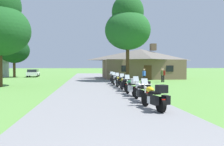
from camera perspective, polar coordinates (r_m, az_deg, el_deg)
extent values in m
plane|color=#56893D|center=(21.58, -4.69, -3.38)|extent=(500.00, 500.00, 0.00)
cube|color=slate|center=(19.59, -4.44, -3.81)|extent=(6.40, 80.00, 0.06)
cylinder|color=black|center=(10.15, 8.85, -6.98)|extent=(0.22, 0.65, 0.64)
cylinder|color=black|center=(8.90, 12.94, -8.24)|extent=(0.26, 0.66, 0.64)
cube|color=silver|center=(9.49, 10.81, -7.23)|extent=(0.35, 0.60, 0.30)
ellipsoid|color=gold|center=(9.66, 10.11, -4.38)|extent=(0.38, 0.56, 0.26)
cube|color=black|center=(9.27, 11.41, -5.21)|extent=(0.37, 0.56, 0.10)
cylinder|color=silver|center=(10.04, 8.97, -3.06)|extent=(0.66, 0.14, 0.03)
cylinder|color=silver|center=(10.11, 8.86, -4.96)|extent=(0.10, 0.24, 0.73)
cube|color=#B2BCC6|center=(10.12, 8.72, -2.22)|extent=(0.33, 0.16, 0.27)
sphere|color=silver|center=(10.05, 8.97, -3.85)|extent=(0.11, 0.11, 0.11)
cube|color=black|center=(8.77, 13.13, -4.16)|extent=(0.46, 0.42, 0.32)
cube|color=red|center=(8.67, 13.68, -7.00)|extent=(0.14, 0.05, 0.06)
cylinder|color=silver|center=(9.26, 12.69, -8.48)|extent=(0.16, 0.55, 0.07)
cube|color=black|center=(8.79, 11.30, -7.16)|extent=(0.27, 0.43, 0.36)
cube|color=black|center=(9.04, 14.22, -6.93)|extent=(0.27, 0.43, 0.36)
cylinder|color=black|center=(12.35, 6.48, -5.42)|extent=(0.16, 0.65, 0.64)
cylinder|color=black|center=(11.00, 8.86, -6.31)|extent=(0.21, 0.65, 0.64)
cube|color=silver|center=(11.65, 7.63, -5.56)|extent=(0.31, 0.58, 0.30)
ellipsoid|color=#B2B5BC|center=(11.84, 7.22, -3.25)|extent=(0.34, 0.54, 0.26)
cube|color=black|center=(11.42, 7.98, -3.89)|extent=(0.32, 0.54, 0.10)
cylinder|color=silver|center=(12.24, 6.55, -2.19)|extent=(0.66, 0.09, 0.03)
cylinder|color=silver|center=(12.31, 6.48, -3.76)|extent=(0.08, 0.24, 0.73)
cube|color=#B2BCC6|center=(12.33, 6.40, -1.51)|extent=(0.33, 0.14, 0.27)
sphere|color=silver|center=(12.26, 6.55, -2.84)|extent=(0.11, 0.11, 0.11)
cube|color=black|center=(10.89, 8.97, -3.00)|extent=(0.43, 0.39, 0.32)
cube|color=red|center=(10.77, 9.28, -5.28)|extent=(0.14, 0.04, 0.06)
cylinder|color=silver|center=(11.36, 8.95, -6.56)|extent=(0.12, 0.55, 0.07)
cube|color=black|center=(10.94, 7.49, -5.40)|extent=(0.23, 0.42, 0.36)
cube|color=black|center=(11.12, 10.03, -5.29)|extent=(0.23, 0.42, 0.36)
cylinder|color=black|center=(14.64, 4.16, -4.30)|extent=(0.18, 0.65, 0.64)
cylinder|color=black|center=(13.28, 6.05, -4.92)|extent=(0.22, 0.65, 0.64)
cube|color=silver|center=(13.93, 5.08, -4.36)|extent=(0.32, 0.59, 0.30)
ellipsoid|color=#195B33|center=(14.14, 4.75, -2.44)|extent=(0.36, 0.55, 0.26)
cube|color=black|center=(13.71, 5.35, -2.95)|extent=(0.34, 0.55, 0.10)
cylinder|color=silver|center=(14.54, 4.21, -1.57)|extent=(0.66, 0.11, 0.03)
cylinder|color=silver|center=(14.60, 4.16, -2.89)|extent=(0.09, 0.24, 0.73)
cube|color=#B2BCC6|center=(14.63, 4.09, -1.00)|extent=(0.33, 0.14, 0.27)
sphere|color=silver|center=(14.55, 4.21, -2.12)|extent=(0.11, 0.11, 0.11)
cube|color=#B7B7BC|center=(13.17, 6.13, -2.18)|extent=(0.44, 0.40, 0.32)
cube|color=red|center=(13.05, 6.37, -4.05)|extent=(0.14, 0.05, 0.06)
cylinder|color=silver|center=(13.64, 6.15, -5.17)|extent=(0.13, 0.55, 0.07)
cube|color=#B7B7BC|center=(13.22, 4.91, -4.16)|extent=(0.24, 0.42, 0.36)
cube|color=#B7B7BC|center=(13.40, 7.03, -4.09)|extent=(0.24, 0.42, 0.36)
cylinder|color=black|center=(17.20, 2.72, -3.40)|extent=(0.12, 0.64, 0.64)
cylinder|color=black|center=(15.79, 3.70, -3.86)|extent=(0.17, 0.64, 0.64)
cube|color=silver|center=(16.47, 3.20, -3.42)|extent=(0.27, 0.56, 0.30)
ellipsoid|color=gold|center=(16.69, 3.03, -1.80)|extent=(0.31, 0.53, 0.26)
cube|color=black|center=(16.24, 3.34, -2.22)|extent=(0.29, 0.52, 0.10)
cylinder|color=silver|center=(17.11, 2.75, -1.08)|extent=(0.66, 0.04, 0.03)
cylinder|color=silver|center=(17.17, 2.72, -2.20)|extent=(0.06, 0.24, 0.73)
cube|color=#B2BCC6|center=(17.20, 2.68, -0.60)|extent=(0.32, 0.12, 0.27)
sphere|color=silver|center=(17.12, 2.75, -1.55)|extent=(0.11, 0.11, 0.11)
cube|color=black|center=(15.69, 3.74, -1.55)|extent=(0.41, 0.37, 0.32)
cube|color=red|center=(15.56, 3.87, -3.11)|extent=(0.14, 0.03, 0.06)
cylinder|color=silver|center=(16.14, 3.95, -4.09)|extent=(0.08, 0.55, 0.07)
cube|color=black|center=(15.77, 2.74, -3.21)|extent=(0.21, 0.40, 0.36)
cube|color=black|center=(15.88, 4.59, -3.18)|extent=(0.21, 0.40, 0.36)
cylinder|color=black|center=(19.44, 1.44, -2.81)|extent=(0.17, 0.65, 0.64)
cylinder|color=black|center=(18.05, 2.57, -3.16)|extent=(0.22, 0.65, 0.64)
cube|color=silver|center=(18.72, 2.00, -2.80)|extent=(0.31, 0.58, 0.30)
ellipsoid|color=gold|center=(18.94, 1.80, -1.38)|extent=(0.35, 0.55, 0.26)
cube|color=black|center=(18.50, 2.16, -1.74)|extent=(0.33, 0.55, 0.10)
cylinder|color=silver|center=(19.35, 1.47, -0.75)|extent=(0.66, 0.10, 0.03)
cylinder|color=silver|center=(19.41, 1.44, -1.75)|extent=(0.08, 0.24, 0.73)
cube|color=#B2BCC6|center=(19.45, 1.40, -0.33)|extent=(0.33, 0.14, 0.27)
sphere|color=silver|center=(19.36, 1.47, -1.17)|extent=(0.11, 0.11, 0.11)
cube|color=black|center=(17.96, 2.61, -1.14)|extent=(0.43, 0.40, 0.32)
cube|color=red|center=(17.82, 2.76, -2.50)|extent=(0.14, 0.04, 0.06)
cylinder|color=silver|center=(18.40, 2.72, -3.38)|extent=(0.12, 0.55, 0.07)
cube|color=black|center=(18.01, 1.73, -2.59)|extent=(0.24, 0.42, 0.36)
cube|color=black|center=(18.15, 3.32, -2.56)|extent=(0.24, 0.42, 0.36)
cylinder|color=black|center=(21.54, 0.50, -2.37)|extent=(0.21, 0.65, 0.64)
cylinder|color=black|center=(20.16, 1.65, -2.65)|extent=(0.25, 0.66, 0.64)
cube|color=silver|center=(20.83, 1.07, -2.34)|extent=(0.34, 0.59, 0.30)
ellipsoid|color=#B2B5BC|center=(21.05, 0.87, -1.07)|extent=(0.38, 0.56, 0.26)
cube|color=black|center=(20.61, 1.24, -1.38)|extent=(0.36, 0.56, 0.10)
cylinder|color=silver|center=(21.46, 0.53, -0.51)|extent=(0.66, 0.13, 0.03)
cylinder|color=silver|center=(21.52, 0.50, -1.41)|extent=(0.10, 0.24, 0.73)
cube|color=#B2BCC6|center=(21.55, 0.46, -0.13)|extent=(0.33, 0.16, 0.27)
sphere|color=silver|center=(21.47, 0.53, -0.88)|extent=(0.11, 0.11, 0.11)
cube|color=black|center=(20.08, 1.70, -0.84)|extent=(0.45, 0.42, 0.32)
cube|color=red|center=(19.94, 1.84, -2.05)|extent=(0.14, 0.05, 0.06)
cylinder|color=silver|center=(20.52, 1.76, -2.85)|extent=(0.15, 0.55, 0.07)
cylinder|color=black|center=(24.03, -0.05, -1.95)|extent=(0.11, 0.64, 0.64)
cylinder|color=black|center=(22.60, 0.37, -2.18)|extent=(0.16, 0.64, 0.64)
cube|color=silver|center=(23.29, 0.16, -1.91)|extent=(0.26, 0.56, 0.30)
ellipsoid|color=#1E3899|center=(23.52, 0.09, -0.78)|extent=(0.30, 0.52, 0.26)
cube|color=black|center=(23.07, 0.22, -1.05)|extent=(0.28, 0.52, 0.10)
cylinder|color=silver|center=(23.95, -0.04, -0.28)|extent=(0.66, 0.04, 0.03)
cylinder|color=silver|center=(24.01, -0.05, -1.09)|extent=(0.06, 0.24, 0.73)
cube|color=#B2BCC6|center=(24.05, -0.07, 0.06)|extent=(0.32, 0.11, 0.27)
sphere|color=silver|center=(23.96, -0.04, -0.62)|extent=(0.11, 0.11, 0.11)
cube|color=black|center=(22.52, 0.39, -0.56)|extent=(0.40, 0.36, 0.32)
cube|color=red|center=(22.37, 0.44, -1.64)|extent=(0.14, 0.03, 0.06)
cylinder|color=silver|center=(22.94, 0.62, -2.37)|extent=(0.07, 0.55, 0.07)
cube|color=black|center=(22.61, -0.30, -1.72)|extent=(0.20, 0.40, 0.36)
cube|color=black|center=(22.67, 1.01, -1.71)|extent=(0.20, 0.40, 0.36)
cube|color=brown|center=(35.12, 7.60, 0.99)|extent=(11.81, 8.34, 2.97)
pyramid|color=#5B5651|center=(35.17, 7.62, 4.89)|extent=(12.52, 8.84, 1.81)
cube|color=brown|center=(35.86, 10.94, 6.82)|extent=(0.90, 0.90, 1.10)
cube|color=#472D19|center=(31.08, 9.56, 0.10)|extent=(1.10, 0.08, 2.10)
cube|color=black|center=(30.29, 3.56, 1.18)|extent=(1.10, 0.06, 0.90)
cube|color=black|center=(32.17, 15.22, 1.15)|extent=(1.10, 0.06, 0.90)
cylinder|color=black|center=(26.99, 13.17, -1.48)|extent=(0.14, 0.14, 0.86)
cylinder|color=black|center=(26.82, 13.27, -1.50)|extent=(0.14, 0.14, 0.86)
cube|color=#5B6638|center=(26.87, 13.23, 0.02)|extent=(0.25, 0.38, 0.56)
cylinder|color=#5B6638|center=(27.10, 13.10, -0.01)|extent=(0.09, 0.09, 0.58)
cylinder|color=#5B6638|center=(26.65, 13.36, -0.04)|extent=(0.09, 0.09, 0.58)
sphere|color=tan|center=(26.86, 13.24, 0.91)|extent=(0.21, 0.21, 0.21)
cylinder|color=black|center=(24.78, 8.45, -1.74)|extent=(0.14, 0.14, 0.86)
cylinder|color=black|center=(24.93, 8.69, -1.72)|extent=(0.14, 0.14, 0.86)
cube|color=#2D56AD|center=(24.82, 8.58, -0.09)|extent=(0.42, 0.40, 0.56)
cylinder|color=#2D56AD|center=(24.64, 8.26, -0.15)|extent=(0.09, 0.09, 0.58)
cylinder|color=#2D56AD|center=(25.01, 8.89, -0.13)|extent=(0.09, 0.09, 0.58)
sphere|color=tan|center=(24.81, 8.58, 0.88)|extent=(0.21, 0.21, 0.21)
cylinder|color=black|center=(27.12, 13.32, -1.47)|extent=(0.14, 0.14, 0.86)
cylinder|color=black|center=(27.07, 13.68, -1.48)|extent=(0.14, 0.14, 0.86)
cube|color=#A8231E|center=(27.07, 13.51, 0.03)|extent=(0.42, 0.40, 0.56)
cylinder|color=#A8231E|center=(27.14, 13.05, -0.01)|extent=(0.09, 0.09, 0.58)
cylinder|color=#A8231E|center=(27.00, 13.98, -0.02)|extent=(0.09, 0.09, 0.58)
sphere|color=tan|center=(27.06, 13.52, 0.92)|extent=(0.21, 0.21, 0.21)
cylinder|color=#B2AD99|center=(27.06, 13.52, 1.13)|extent=(0.22, 0.22, 0.05)
cylinder|color=#422D19|center=(41.76, -24.69, 1.24)|extent=(0.44, 0.44, 3.37)
ellipsoid|color=#0F3314|center=(41.86, -24.75, 5.54)|extent=(5.30, 5.30, 4.50)
ellipsoid|color=black|center=(42.06, -24.78, 8.42)|extent=(3.71, 3.71, 3.97)
cylinder|color=#422D19|center=(27.40, 4.20, 2.87)|extent=(0.44, 0.44, 4.94)
ellipsoid|color=#1E5623|center=(27.78, 4.22, 11.29)|extent=(5.82, 5.82, 4.95)
ellipsoid|color=#1B4E20|center=(28.26, 4.23, 15.96)|extent=(4.08, 4.08, 4.37)
cylinder|color=#422D19|center=(22.73, -27.81, 1.47)|extent=(0.44, 0.44, 3.79)
cube|color=silver|center=(42.46, -20.34, -0.14)|extent=(2.30, 4.76, 0.60)
cube|color=black|center=(42.25, -20.38, 0.58)|extent=(1.94, 3.37, 0.48)
cylinder|color=black|center=(44.00, -21.19, -0.48)|extent=(0.28, 0.66, 0.64)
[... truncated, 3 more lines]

